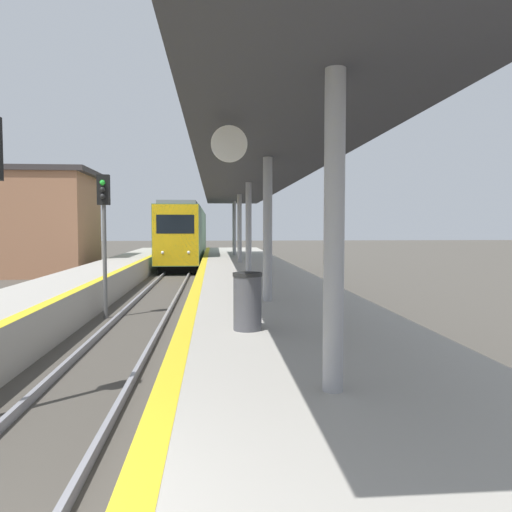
% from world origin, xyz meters
% --- Properties ---
extents(train, '(2.64, 23.60, 4.32)m').
position_xyz_m(train, '(0.00, 37.30, 2.20)').
color(train, black).
rests_on(train, ground).
extents(signal_mid, '(0.36, 0.31, 4.33)m').
position_xyz_m(signal_mid, '(-1.13, 12.71, 3.03)').
color(signal_mid, '#595959').
rests_on(signal_mid, ground).
extents(station_canopy, '(3.37, 32.43, 3.55)m').
position_xyz_m(station_canopy, '(3.41, 15.48, 4.42)').
color(station_canopy, '#99999E').
rests_on(station_canopy, platform_right).
extents(trash_bin, '(0.50, 0.50, 0.97)m').
position_xyz_m(trash_bin, '(2.72, 5.72, 1.52)').
color(trash_bin, '#4C4C51').
rests_on(trash_bin, platform_right).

